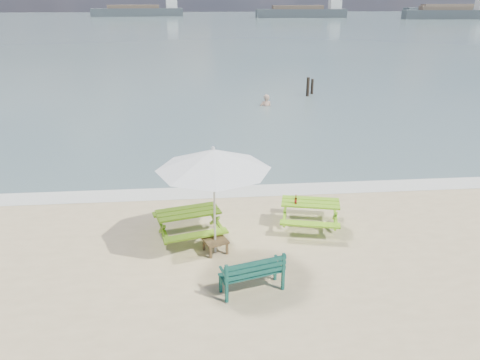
{
  "coord_description": "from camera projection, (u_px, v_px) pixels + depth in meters",
  "views": [
    {
      "loc": [
        -1.25,
        -8.11,
        5.42
      ],
      "look_at": [
        -0.22,
        3.0,
        1.0
      ],
      "focal_mm": 35.0,
      "sensor_mm": 36.0,
      "label": 1
    }
  ],
  "objects": [
    {
      "name": "swimmer",
      "position": [
        266.0,
        111.0,
        24.7
      ],
      "size": [
        0.69,
        0.5,
        1.74
      ],
      "color": "tan",
      "rests_on": "ground"
    },
    {
      "name": "picnic_table_left",
      "position": [
        189.0,
        225.0,
        11.11
      ],
      "size": [
        1.82,
        1.94,
        0.7
      ],
      "color": "#6A9F18",
      "rests_on": "ground"
    },
    {
      "name": "side_table",
      "position": [
        215.0,
        245.0,
        10.53
      ],
      "size": [
        0.64,
        0.64,
        0.32
      ],
      "color": "brown",
      "rests_on": "ground"
    },
    {
      "name": "beer_bottle",
      "position": [
        296.0,
        201.0,
        11.38
      ],
      "size": [
        0.06,
        0.06,
        0.24
      ],
      "color": "#904115",
      "rests_on": "picnic_table_right"
    },
    {
      "name": "cargo_ships",
      "position": [
        407.0,
        12.0,
        125.62
      ],
      "size": [
        165.72,
        29.88,
        4.4
      ],
      "color": "#373E42",
      "rests_on": "ground"
    },
    {
      "name": "picnic_table_right",
      "position": [
        310.0,
        214.0,
        11.66
      ],
      "size": [
        1.74,
        1.86,
        0.68
      ],
      "color": "#76B71B",
      "rests_on": "ground"
    },
    {
      "name": "foam_strip",
      "position": [
        242.0,
        191.0,
        13.87
      ],
      "size": [
        22.0,
        0.9,
        0.01
      ],
      "primitive_type": "cube",
      "color": "silver",
      "rests_on": "ground"
    },
    {
      "name": "mooring_pilings",
      "position": [
        310.0,
        88.0,
        27.01
      ],
      "size": [
        0.57,
        0.77,
        1.28
      ],
      "color": "black",
      "rests_on": "ground"
    },
    {
      "name": "patio_umbrella",
      "position": [
        213.0,
        159.0,
        9.78
      ],
      "size": [
        3.19,
        3.19,
        2.44
      ],
      "color": "silver",
      "rests_on": "ground"
    },
    {
      "name": "sea",
      "position": [
        201.0,
        26.0,
        88.3
      ],
      "size": [
        300.0,
        300.0,
        0.0
      ],
      "primitive_type": "plane",
      "color": "slate",
      "rests_on": "ground"
    },
    {
      "name": "park_bench",
      "position": [
        252.0,
        280.0,
        9.13
      ],
      "size": [
        1.32,
        0.74,
        0.78
      ],
      "color": "#10443B",
      "rests_on": "ground"
    }
  ]
}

